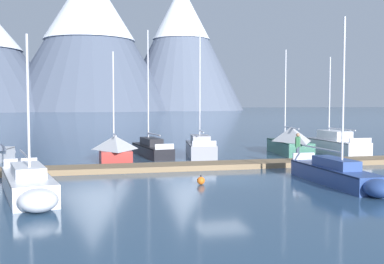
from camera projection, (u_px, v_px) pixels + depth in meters
name	position (u px, v px, depth m)	size (l,w,h in m)	color
ground_plane	(222.00, 179.00, 23.67)	(700.00, 700.00, 0.00)	#2D4C6B
mountain_central_massif	(90.00, 35.00, 227.85)	(81.37, 81.37, 68.96)	#4C566B
mountain_shoulder_ridge	(181.00, 45.00, 244.18)	(64.39, 64.39, 64.51)	slate
dock	(201.00, 166.00, 27.52)	(27.29, 2.69, 0.30)	#846B4C
sailboat_second_berth	(29.00, 185.00, 18.92)	(2.78, 7.20, 6.47)	silver
sailboat_mid_dock_port	(115.00, 149.00, 31.05)	(2.22, 5.60, 7.21)	#B2332D
sailboat_mid_dock_starboard	(150.00, 148.00, 34.07)	(2.09, 7.19, 9.05)	black
sailboat_far_berth	(200.00, 147.00, 33.88)	(2.66, 6.33, 9.11)	#93939E
sailboat_outer_slip	(339.00, 174.00, 21.82)	(1.53, 7.38, 7.66)	navy
sailboat_end_of_dock	(288.00, 141.00, 35.48)	(2.75, 7.08, 7.84)	#336B56
sailboat_last_slip	(332.00, 144.00, 35.74)	(1.93, 7.41, 7.28)	silver
person_on_dock	(298.00, 145.00, 28.57)	(0.42, 0.46, 1.69)	#384256
mooring_buoy_channel_marker	(201.00, 181.00, 22.04)	(0.37, 0.37, 0.45)	orange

